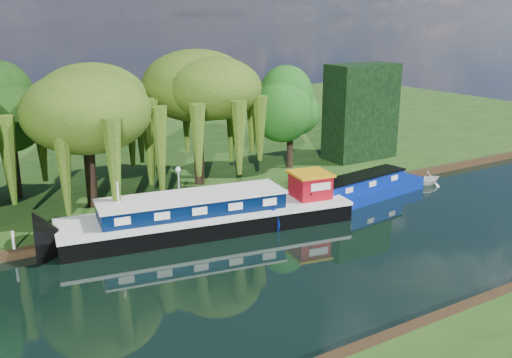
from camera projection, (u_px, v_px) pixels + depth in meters
ground at (258, 272)px, 28.49m from camera, size 120.00×120.00×0.00m
far_bank at (76, 142)px, 56.21m from camera, size 120.00×52.00×0.45m
dutch_barge at (211, 214)px, 33.99m from camera, size 17.89×6.77×3.69m
narrowboat at (351, 193)px, 38.78m from camera, size 13.51×3.85×1.94m
white_cruiser at (428, 184)px, 43.14m from camera, size 2.31×2.02×1.18m
willow_left at (85, 111)px, 35.26m from camera, size 7.14×7.14×8.55m
willow_right at (197, 97)px, 40.09m from camera, size 7.13×7.13×8.69m
tree_far_mid at (8, 111)px, 37.06m from camera, size 5.23×5.23×8.56m
tree_far_right at (291, 108)px, 44.96m from camera, size 4.28×4.28×7.01m
conifer_hedge at (361, 112)px, 48.29m from camera, size 6.00×3.00×8.00m
lamppost at (179, 176)px, 36.65m from camera, size 0.36×0.36×2.56m
mooring_posts at (179, 209)px, 34.84m from camera, size 19.16×0.16×1.00m
reeds_near at (477, 288)px, 25.63m from camera, size 33.70×1.50×1.10m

